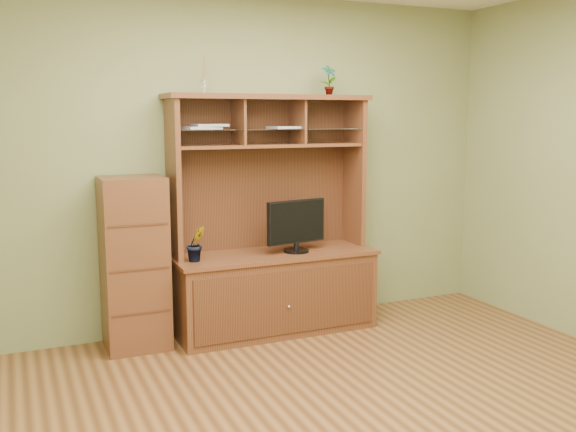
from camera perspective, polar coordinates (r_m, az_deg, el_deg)
room at (r=3.48m, az=7.48°, el=2.48°), size 4.54×4.04×2.74m
media_hutch at (r=5.21m, az=-1.33°, el=-4.57°), size 1.66×0.61×1.90m
monitor at (r=5.13m, az=0.75°, el=-0.79°), size 0.53×0.20×0.42m
orchid_plant at (r=4.87m, az=-8.18°, el=-2.45°), size 0.16×0.14×0.27m
top_plant at (r=5.37m, az=3.65°, el=11.97°), size 0.14×0.10×0.25m
reed_diffuser at (r=4.97m, az=-7.43°, el=12.01°), size 0.06×0.06×0.28m
magazines at (r=5.03m, az=-4.99°, el=7.89°), size 0.99×0.25×0.04m
side_cabinet at (r=4.92m, az=-13.49°, el=-4.12°), size 0.46×0.42×1.29m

